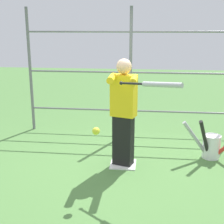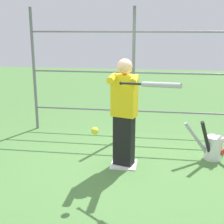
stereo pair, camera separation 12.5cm
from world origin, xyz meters
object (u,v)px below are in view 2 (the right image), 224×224
Objects in this scene: softball_in_flight at (95,131)px; bat_bucket at (213,146)px; baseball_bat_swinging at (156,85)px; batter at (124,110)px.

softball_in_flight reaches higher than bat_bucket.
baseball_bat_swinging is at bearing -165.64° from softball_in_flight.
baseball_bat_swinging is at bearing 122.02° from batter.
bat_bucket is at bearing -162.52° from batter.
batter reaches higher than baseball_bat_swinging.
batter reaches higher than softball_in_flight.
bat_bucket is at bearing -128.98° from baseball_bat_swinging.
bat_bucket is (-1.69, -1.37, -0.64)m from softball_in_flight.
bat_bucket is (-0.96, -1.19, -1.21)m from baseball_bat_swinging.
baseball_bat_swinging is 0.79× the size of bat_bucket.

